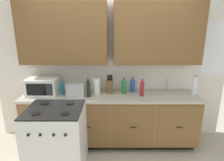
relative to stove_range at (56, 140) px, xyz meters
name	(u,v)px	position (x,y,z in m)	size (l,w,h in m)	color
ground_plane	(110,153)	(0.75, 0.33, -0.47)	(8.00, 8.00, 0.00)	#B2A893
wall_unit	(110,48)	(0.75, 0.83, 1.18)	(4.06, 0.40, 2.48)	white
counter_run	(110,119)	(0.75, 0.63, -0.01)	(2.89, 0.64, 0.90)	black
stove_range	(56,140)	(0.00, 0.00, 0.00)	(0.76, 0.68, 0.95)	white
microwave	(42,86)	(-0.36, 0.65, 0.57)	(0.48, 0.37, 0.28)	white
toaster	(75,90)	(0.19, 0.58, 0.53)	(0.28, 0.18, 0.19)	#B7B7BC
knife_block	(109,86)	(0.73, 0.74, 0.55)	(0.11, 0.14, 0.31)	brown
sink_faucet	(166,85)	(1.73, 0.84, 0.53)	(0.02, 0.02, 0.20)	#B2B5BA
paper_towel_roll	(96,87)	(0.51, 0.65, 0.56)	(0.12, 0.12, 0.26)	white
bottle_green	(123,86)	(0.97, 0.69, 0.57)	(0.08, 0.08, 0.27)	#237A38
bottle_red	(141,88)	(1.25, 0.57, 0.58)	(0.06, 0.06, 0.29)	maroon
bottle_teal	(61,87)	(-0.05, 0.64, 0.56)	(0.06, 0.06, 0.25)	#1E707A
bottle_blue	(132,85)	(1.12, 0.78, 0.56)	(0.08, 0.08, 0.25)	blue
bottle_dark	(88,88)	(0.40, 0.53, 0.59)	(0.06, 0.06, 0.31)	black
bottle_clear	(194,86)	(2.10, 0.57, 0.60)	(0.06, 0.06, 0.34)	silver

